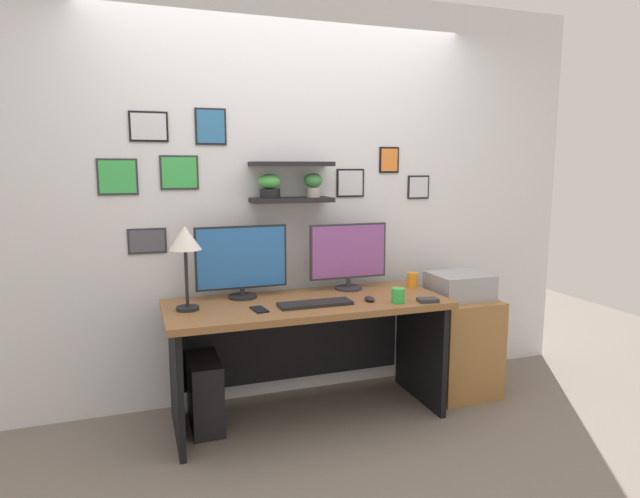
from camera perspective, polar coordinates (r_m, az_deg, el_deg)
ground_plane at (r=3.57m, az=-1.31°, el=-17.24°), size 8.00×8.00×0.00m
back_wall_assembly at (r=3.63m, az=-3.59°, el=5.41°), size 4.40×0.24×2.70m
desk at (r=3.42m, az=-1.63°, el=-8.65°), size 1.71×0.68×0.75m
monitor_left at (r=3.38m, az=-8.29°, el=-1.22°), size 0.57×0.18×0.45m
monitor_right at (r=3.59m, az=3.01°, el=-0.60°), size 0.53×0.18×0.44m
keyboard at (r=3.21m, az=-0.51°, el=-5.79°), size 0.44×0.14×0.02m
computer_mouse at (r=3.31m, az=5.27°, el=-5.27°), size 0.06×0.09×0.03m
desk_lamp at (r=3.12m, az=-14.05°, el=0.52°), size 0.18×0.18×0.48m
cell_phone at (r=3.12m, az=-6.44°, el=-6.37°), size 0.09×0.15×0.01m
coffee_mug at (r=3.29m, az=8.23°, el=-4.88°), size 0.08×0.08×0.09m
pen_cup at (r=3.73m, az=9.74°, el=-3.22°), size 0.07×0.07×0.10m
scissors_tray at (r=3.35m, az=11.32°, el=-5.31°), size 0.13×0.10×0.02m
drawer_cabinet at (r=3.93m, az=14.27°, el=-9.77°), size 0.44×0.50×0.67m
printer at (r=3.82m, az=14.51°, el=-3.77°), size 0.38×0.34×0.17m
computer_tower_left at (r=3.43m, az=-12.08°, el=-14.63°), size 0.18×0.40×0.43m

